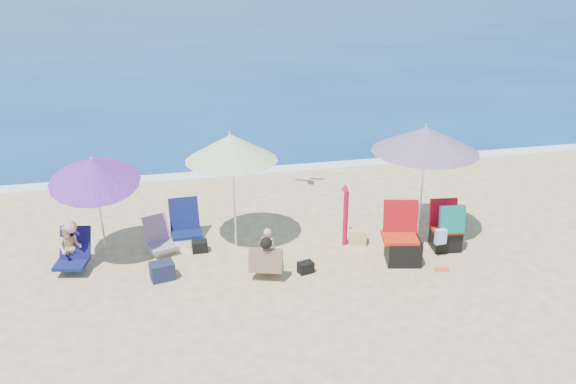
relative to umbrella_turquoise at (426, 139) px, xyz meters
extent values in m
plane|color=#D8BC84|center=(-2.18, -0.86, -1.95)|extent=(120.00, 120.00, 0.00)
cube|color=navy|center=(-2.18, 44.14, -2.00)|extent=(120.00, 80.00, 0.12)
cube|color=white|center=(-2.18, 4.24, -1.93)|extent=(120.00, 0.50, 0.04)
cylinder|color=white|center=(-0.03, -0.09, -0.93)|extent=(0.05, 0.05, 2.03)
cone|color=#D81C62|center=(0.00, 0.00, 0.00)|extent=(2.40, 2.40, 0.46)
cylinder|color=silver|center=(0.02, 0.09, 0.20)|extent=(0.04, 0.04, 0.12)
cylinder|color=white|center=(-3.41, 0.39, -0.96)|extent=(0.04, 0.04, 1.98)
cone|color=#4E9316|center=(-3.42, 0.44, -0.05)|extent=(1.84, 1.84, 0.47)
cylinder|color=white|center=(-3.44, 0.49, 0.16)|extent=(0.04, 0.04, 0.13)
cylinder|color=silver|center=(-5.73, 0.53, -1.08)|extent=(0.06, 0.45, 1.69)
cone|color=#BE1B8A|center=(-5.73, 0.34, -0.27)|extent=(1.59, 1.64, 0.78)
cylinder|color=white|center=(-5.74, 0.32, -0.07)|extent=(0.03, 0.06, 0.12)
cylinder|color=#A70B2A|center=(-1.43, 0.03, -1.41)|extent=(0.11, 0.11, 1.08)
cone|color=#BC0D30|center=(-1.43, 0.11, -0.83)|extent=(0.15, 0.15, 0.13)
cube|color=#0B1542|center=(-4.28, 0.71, -1.75)|extent=(0.56, 0.49, 0.07)
cube|color=#0C1245|center=(-4.30, 0.98, -1.46)|extent=(0.55, 0.33, 0.58)
cube|color=white|center=(-4.30, 0.68, -1.86)|extent=(0.58, 0.52, 0.17)
cube|color=#C34745|center=(-4.73, 0.35, -1.79)|extent=(0.55, 0.52, 0.05)
cube|color=#E0534F|center=(-4.81, 0.64, -1.55)|extent=(0.50, 0.40, 0.47)
cube|color=white|center=(-4.73, 0.51, -1.88)|extent=(0.57, 0.54, 0.14)
cube|color=red|center=(-0.70, -0.77, -1.50)|extent=(0.70, 0.65, 0.06)
cube|color=#9E0B13|center=(-0.61, -0.55, -1.20)|extent=(0.62, 0.29, 0.60)
cube|color=black|center=(-0.64, -0.82, -1.74)|extent=(0.67, 0.62, 0.43)
cube|color=#B41D0C|center=(0.32, -0.50, -1.57)|extent=(0.55, 0.51, 0.05)
cube|color=red|center=(0.34, -0.29, -1.32)|extent=(0.52, 0.20, 0.51)
cube|color=black|center=(0.32, -0.51, -1.77)|extent=(0.53, 0.49, 0.36)
cube|color=#097B73|center=(0.30, -0.71, -1.27)|extent=(0.47, 0.21, 0.51)
cube|color=#94C2EC|center=(0.06, -0.80, -1.54)|extent=(0.20, 0.10, 0.27)
imported|color=tan|center=(-3.00, -0.62, -1.55)|extent=(0.33, 0.27, 0.80)
cube|color=#311177|center=(-3.02, -0.68, -1.79)|extent=(0.54, 0.51, 0.05)
cube|color=#301072|center=(-3.09, -0.94, -1.58)|extent=(0.58, 0.35, 0.41)
sphere|color=black|center=(-3.08, -0.97, -1.24)|extent=(0.19, 0.19, 0.19)
imported|color=tan|center=(-6.24, 0.12, -1.53)|extent=(0.46, 0.39, 0.84)
cube|color=#0C1648|center=(-6.24, 0.00, -1.77)|extent=(0.59, 0.54, 0.06)
cube|color=#100C46|center=(-6.17, 0.23, -1.49)|extent=(0.56, 0.39, 0.54)
sphere|color=tan|center=(-6.17, 0.05, -1.11)|extent=(0.20, 0.20, 0.20)
cube|color=#191D37|center=(-4.75, -0.52, -1.80)|extent=(0.43, 0.35, 0.30)
cube|color=black|center=(-4.07, 0.32, -1.85)|extent=(0.28, 0.21, 0.20)
cube|color=tan|center=(-1.18, 0.02, -1.81)|extent=(0.38, 0.33, 0.28)
cube|color=#191C37|center=(0.87, 0.51, -1.79)|extent=(0.51, 0.46, 0.31)
cube|color=black|center=(-2.38, -0.82, -1.85)|extent=(0.29, 0.24, 0.19)
cube|color=#F35619|center=(-0.10, -1.25, -1.93)|extent=(0.26, 0.16, 0.03)
camera|label=1|loc=(-4.55, -9.27, 3.06)|focal=36.70mm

